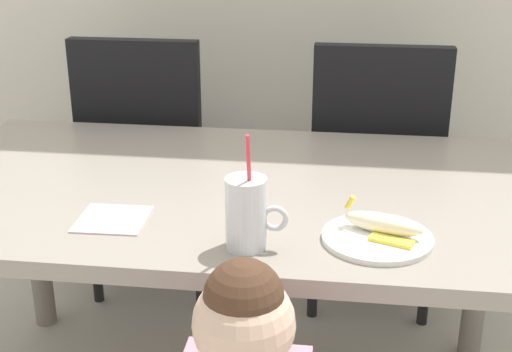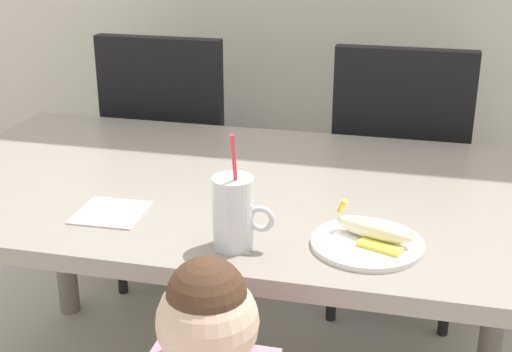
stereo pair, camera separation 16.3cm
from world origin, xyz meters
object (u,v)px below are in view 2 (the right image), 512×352
Objects in this scene: dining_chair_right at (399,168)px; dining_chair_left at (175,150)px; snack_plate at (367,244)px; dining_table at (233,214)px; paper_napkin at (111,213)px; peeled_banana at (375,230)px; milk_cup at (234,216)px.

dining_chair_left is at bearing 0.12° from dining_chair_right.
dining_chair_left is at bearing 129.47° from snack_plate.
dining_chair_right is at bearing 88.18° from snack_plate.
dining_table is 0.75m from dining_chair_left.
dining_chair_left is 6.40× the size of paper_napkin.
dining_table is 1.65× the size of dining_chair_left.
peeled_banana reaches higher than dining_table.
paper_napkin is at bearing 177.37° from snack_plate.
dining_chair_right is 1.04m from milk_cup.
dining_table is 0.34m from paper_napkin.
milk_cup is at bearing 73.26° from dining_chair_right.
dining_chair_left reaches higher than snack_plate.
snack_plate is 1.32× the size of peeled_banana.
snack_plate is at bearing -133.78° from peeled_banana.
dining_table is 0.47m from peeled_banana.
dining_table is 0.75m from dining_chair_right.
dining_table is at bearing 121.36° from dining_chair_left.
peeled_banana is at bearing -34.57° from dining_table.
dining_chair_right reaches higher than paper_napkin.
snack_plate is at bearing 129.47° from dining_chair_left.
milk_cup is at bearing -15.99° from paper_napkin.
dining_table is 6.89× the size of snack_plate.
snack_plate is at bearing -37.00° from dining_table.
dining_chair_right is 5.50× the size of peeled_banana.
dining_chair_left is 1.19m from snack_plate.
dining_chair_right is (0.39, 0.64, -0.08)m from dining_table.
peeled_banana is at bearing 15.55° from milk_cup.
dining_chair_right reaches higher than peeled_banana.
dining_chair_right is 0.92m from peeled_banana.
milk_cup reaches higher than snack_plate.
dining_chair_left is at bearing 121.36° from dining_table.
peeled_banana is (0.01, 0.01, 0.03)m from snack_plate.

